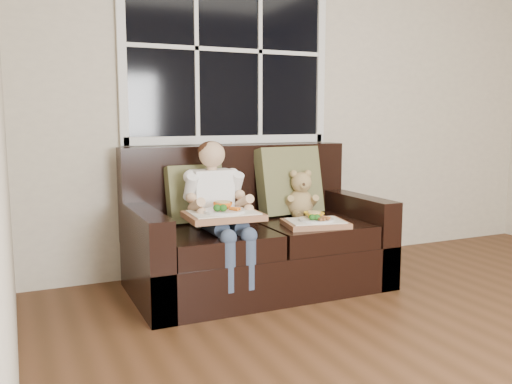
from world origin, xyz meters
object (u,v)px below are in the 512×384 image
loveseat (254,241)px  child (217,199)px  tray_left (223,214)px  tray_right (315,222)px  teddy_bear (301,197)px

loveseat → child: size_ratio=1.97×
tray_left → loveseat: bearing=43.1°
child → tray_right: size_ratio=1.91×
teddy_bear → tray_right: bearing=-89.4°
child → tray_left: size_ratio=1.85×
teddy_bear → tray_left: bearing=-141.4°
child → tray_right: child is taller
tray_left → tray_right: size_ratio=1.03×
teddy_bear → tray_left: (-0.72, -0.33, -0.01)m
loveseat → child: 0.47m
loveseat → tray_right: bearing=-45.9°
tray_left → tray_right: 0.65m
child → teddy_bear: 0.72m
teddy_bear → loveseat: bearing=-160.5°
loveseat → teddy_bear: (0.39, 0.04, 0.28)m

